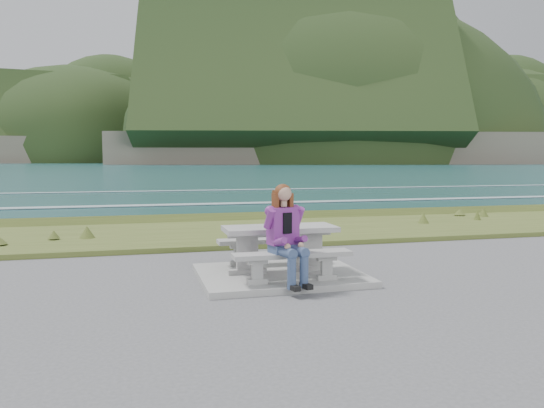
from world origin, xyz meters
The scene contains 9 objects.
concrete_slab centered at (0.00, 0.00, 0.05)m, with size 2.60×2.10×0.10m, color gray.
picnic_table centered at (0.00, 0.00, 0.68)m, with size 1.80×0.75×0.75m.
bench_landward centered at (0.00, -0.70, 0.45)m, with size 1.80×0.35×0.45m.
bench_seaward centered at (0.00, 0.70, 0.45)m, with size 1.80×0.35×0.45m.
grass_verge centered at (0.00, 5.00, 0.00)m, with size 160.00×4.50×0.22m, color #3C4E1D.
shore_drop centered at (0.00, 7.90, 0.00)m, with size 160.00×0.80×2.20m, color #726255.
ocean centered at (0.00, 25.09, -1.74)m, with size 1600.00×1600.00×0.09m.
headland_range centered at (190.35, 398.33, 9.92)m, with size 729.83×363.95×196.73m.
seated_woman centered at (-0.10, -0.84, 0.64)m, with size 0.58×0.81×1.47m.
Camera 1 is at (-2.26, -8.15, 1.95)m, focal length 35.00 mm.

